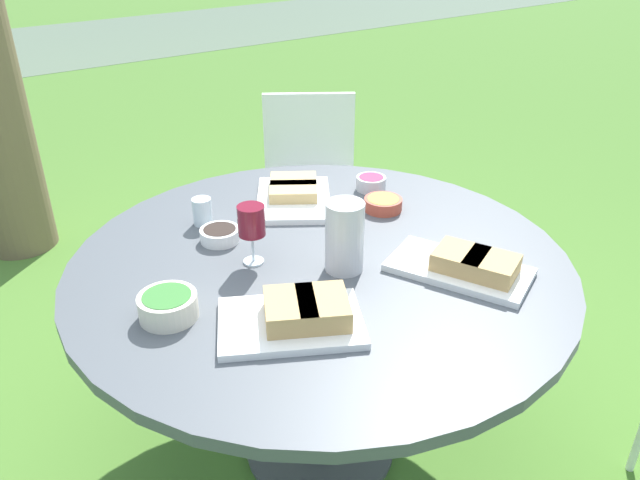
% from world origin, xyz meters
% --- Properties ---
extents(ground_plane, '(40.00, 40.00, 0.00)m').
position_xyz_m(ground_plane, '(0.00, 0.00, 0.00)').
color(ground_plane, '#4C7A2D').
extents(dining_table, '(1.46, 1.46, 0.77)m').
position_xyz_m(dining_table, '(0.00, 0.00, 0.67)').
color(dining_table, '#4C4C51').
rests_on(dining_table, ground_plane).
extents(chair_near_right, '(0.60, 0.59, 0.89)m').
position_xyz_m(chair_near_right, '(0.68, 1.01, 0.52)').
color(chair_near_right, white).
rests_on(chair_near_right, ground_plane).
extents(water_pitcher, '(0.12, 0.11, 0.21)m').
position_xyz_m(water_pitcher, '(0.02, -0.09, 0.87)').
color(water_pitcher, silver).
rests_on(water_pitcher, dining_table).
extents(wine_glass, '(0.08, 0.08, 0.18)m').
position_xyz_m(wine_glass, '(-0.17, 0.09, 0.90)').
color(wine_glass, silver).
rests_on(wine_glass, dining_table).
extents(platter_bread_main, '(0.34, 0.43, 0.07)m').
position_xyz_m(platter_bread_main, '(0.28, -0.32, 0.80)').
color(platter_bread_main, white).
rests_on(platter_bread_main, dining_table).
extents(platter_charcuterie, '(0.40, 0.43, 0.06)m').
position_xyz_m(platter_charcuterie, '(0.16, 0.38, 0.79)').
color(platter_charcuterie, white).
rests_on(platter_charcuterie, dining_table).
extents(platter_sandwich_side, '(0.42, 0.38, 0.08)m').
position_xyz_m(platter_sandwich_side, '(-0.23, -0.24, 0.80)').
color(platter_sandwich_side, white).
rests_on(platter_sandwich_side, dining_table).
extents(bowl_fries, '(0.13, 0.13, 0.04)m').
position_xyz_m(bowl_fries, '(0.36, 0.14, 0.79)').
color(bowl_fries, '#B74733').
rests_on(bowl_fries, dining_table).
extents(bowl_salad, '(0.15, 0.15, 0.06)m').
position_xyz_m(bowl_salad, '(-0.48, -0.01, 0.80)').
color(bowl_salad, beige).
rests_on(bowl_salad, dining_table).
extents(bowl_olives, '(0.12, 0.12, 0.04)m').
position_xyz_m(bowl_olives, '(-0.19, 0.26, 0.79)').
color(bowl_olives, white).
rests_on(bowl_olives, dining_table).
extents(bowl_dip_red, '(0.11, 0.11, 0.05)m').
position_xyz_m(bowl_dip_red, '(0.44, 0.29, 0.79)').
color(bowl_dip_red, silver).
rests_on(bowl_dip_red, dining_table).
extents(cup_water_near, '(0.06, 0.06, 0.09)m').
position_xyz_m(cup_water_near, '(-0.18, 0.40, 0.81)').
color(cup_water_near, silver).
rests_on(cup_water_near, dining_table).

